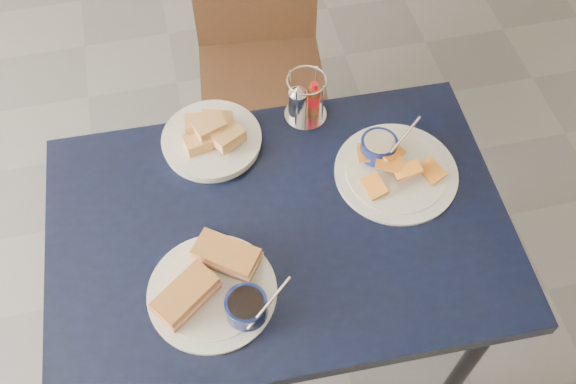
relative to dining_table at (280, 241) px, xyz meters
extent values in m
plane|color=#545459|center=(-0.19, -0.02, -0.67)|extent=(6.00, 6.00, 0.00)
cube|color=black|center=(0.00, 0.00, 0.06)|extent=(1.09, 0.75, 0.04)
cylinder|color=black|center=(0.46, -0.28, -0.32)|extent=(0.04, 0.04, 0.71)
cylinder|color=black|center=(-0.46, 0.28, -0.32)|extent=(0.04, 0.04, 0.71)
cylinder|color=black|center=(0.46, 0.28, -0.32)|extent=(0.04, 0.04, 0.71)
cube|color=#321C10|center=(0.10, 0.77, -0.25)|extent=(0.46, 0.44, 0.04)
cylinder|color=#321C10|center=(-0.06, 0.61, -0.47)|extent=(0.04, 0.04, 0.40)
cylinder|color=#321C10|center=(0.27, 0.61, -0.47)|extent=(0.04, 0.04, 0.40)
cylinder|color=#321C10|center=(-0.06, 0.93, -0.47)|extent=(0.04, 0.04, 0.40)
cylinder|color=#321C10|center=(0.27, 0.93, -0.47)|extent=(0.04, 0.04, 0.40)
cylinder|color=white|center=(-0.18, -0.13, 0.08)|extent=(0.28, 0.28, 0.01)
cylinder|color=white|center=(-0.18, -0.13, 0.09)|extent=(0.23, 0.23, 0.00)
cube|color=#C08145|center=(-0.23, -0.14, 0.11)|extent=(0.15, 0.14, 0.04)
cube|color=#E59D8C|center=(-0.23, -0.14, 0.11)|extent=(0.16, 0.15, 0.01)
cube|color=#C08145|center=(-0.13, -0.07, 0.11)|extent=(0.15, 0.14, 0.04)
cube|color=#E59D8C|center=(-0.13, -0.07, 0.11)|extent=(0.16, 0.15, 0.01)
cylinder|color=#0A123B|center=(-0.11, -0.20, 0.11)|extent=(0.09, 0.09, 0.05)
cylinder|color=black|center=(-0.11, -0.20, 0.13)|extent=(0.08, 0.08, 0.01)
cylinder|color=silver|center=(-0.07, -0.22, 0.16)|extent=(0.11, 0.07, 0.08)
cylinder|color=white|center=(0.31, 0.08, 0.08)|extent=(0.30, 0.30, 0.01)
cylinder|color=white|center=(0.31, 0.08, 0.09)|extent=(0.25, 0.25, 0.00)
cube|color=orange|center=(0.24, 0.04, 0.09)|extent=(0.06, 0.07, 0.02)
cube|color=orange|center=(0.39, 0.05, 0.10)|extent=(0.06, 0.08, 0.02)
cube|color=orange|center=(0.26, 0.15, 0.10)|extent=(0.07, 0.05, 0.02)
cube|color=orange|center=(0.33, 0.06, 0.10)|extent=(0.07, 0.05, 0.03)
cube|color=orange|center=(0.26, 0.13, 0.11)|extent=(0.07, 0.05, 0.01)
cube|color=orange|center=(0.29, 0.09, 0.11)|extent=(0.08, 0.07, 0.02)
cube|color=orange|center=(0.30, 0.11, 0.12)|extent=(0.08, 0.07, 0.02)
cylinder|color=#0A123B|center=(0.28, 0.14, 0.11)|extent=(0.09, 0.09, 0.05)
cylinder|color=beige|center=(0.28, 0.14, 0.13)|extent=(0.08, 0.08, 0.01)
cylinder|color=silver|center=(0.32, 0.12, 0.16)|extent=(0.11, 0.07, 0.08)
cylinder|color=white|center=(-0.11, 0.27, 0.09)|extent=(0.25, 0.25, 0.02)
cylinder|color=white|center=(-0.11, 0.27, 0.10)|extent=(0.20, 0.20, 0.00)
cube|color=tan|center=(-0.14, 0.25, 0.12)|extent=(0.08, 0.06, 0.03)
cube|color=tan|center=(-0.09, 0.30, 0.12)|extent=(0.09, 0.07, 0.03)
cube|color=tan|center=(-0.07, 0.24, 0.13)|extent=(0.09, 0.08, 0.03)
cube|color=tan|center=(-0.13, 0.29, 0.13)|extent=(0.08, 0.06, 0.03)
cube|color=tan|center=(-0.11, 0.27, 0.14)|extent=(0.09, 0.07, 0.03)
cylinder|color=silver|center=(0.14, 0.31, 0.08)|extent=(0.11, 0.11, 0.01)
cylinder|color=silver|center=(0.17, 0.34, 0.15)|extent=(0.01, 0.01, 0.13)
cylinder|color=silver|center=(0.10, 0.34, 0.15)|extent=(0.01, 0.01, 0.13)
cylinder|color=silver|center=(0.10, 0.28, 0.15)|extent=(0.01, 0.01, 0.13)
cylinder|color=silver|center=(0.17, 0.28, 0.15)|extent=(0.01, 0.01, 0.13)
torus|color=silver|center=(0.14, 0.31, 0.21)|extent=(0.10, 0.10, 0.00)
cylinder|color=silver|center=(0.12, 0.31, 0.13)|extent=(0.05, 0.05, 0.08)
cone|color=silver|center=(0.12, 0.31, 0.18)|extent=(0.04, 0.04, 0.02)
cylinder|color=brown|center=(0.16, 0.31, 0.13)|extent=(0.03, 0.03, 0.08)
cylinder|color=#A70911|center=(0.16, 0.31, 0.13)|extent=(0.03, 0.03, 0.03)
cylinder|color=#A70911|center=(0.16, 0.31, 0.18)|extent=(0.02, 0.02, 0.02)
camera|label=1|loc=(-0.15, -0.74, 1.36)|focal=40.00mm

